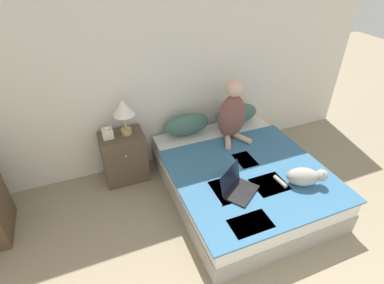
# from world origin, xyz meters

# --- Properties ---
(wall_back) EXTENTS (5.57, 0.05, 2.55)m
(wall_back) POSITION_xyz_m (0.00, 3.81, 1.27)
(wall_back) COLOR silver
(wall_back) RESTS_ON ground_plane
(bed) EXTENTS (1.65, 1.95, 0.44)m
(bed) POSITION_xyz_m (0.52, 2.76, 0.22)
(bed) COLOR #9E998E
(bed) RESTS_ON ground_plane
(pillow_near) EXTENTS (0.62, 0.25, 0.29)m
(pillow_near) POSITION_xyz_m (0.16, 3.59, 0.58)
(pillow_near) COLOR #42665B
(pillow_near) RESTS_ON bed
(pillow_far) EXTENTS (0.62, 0.25, 0.29)m
(pillow_far) POSITION_xyz_m (0.88, 3.59, 0.58)
(pillow_far) COLOR #42665B
(pillow_far) RESTS_ON bed
(person_sitting) EXTENTS (0.38, 0.37, 0.79)m
(person_sitting) POSITION_xyz_m (0.65, 3.31, 0.79)
(person_sitting) COLOR brown
(person_sitting) RESTS_ON bed
(cat_tabby) EXTENTS (0.45, 0.34, 0.20)m
(cat_tabby) POSITION_xyz_m (0.93, 2.23, 0.54)
(cat_tabby) COLOR #A8A399
(cat_tabby) RESTS_ON bed
(laptop_open) EXTENTS (0.46, 0.44, 0.25)m
(laptop_open) POSITION_xyz_m (0.24, 2.39, 0.49)
(laptop_open) COLOR black
(laptop_open) RESTS_ON bed
(nightstand) EXTENTS (0.52, 0.38, 0.65)m
(nightstand) POSITION_xyz_m (-0.69, 3.55, 0.32)
(nightstand) COLOR brown
(nightstand) RESTS_ON ground_plane
(table_lamp) EXTENTS (0.25, 0.25, 0.44)m
(table_lamp) POSITION_xyz_m (-0.61, 3.55, 0.97)
(table_lamp) COLOR tan
(table_lamp) RESTS_ON nightstand
(tissue_box) EXTENTS (0.12, 0.12, 0.14)m
(tissue_box) POSITION_xyz_m (-0.83, 3.55, 0.71)
(tissue_box) COLOR beige
(tissue_box) RESTS_ON nightstand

